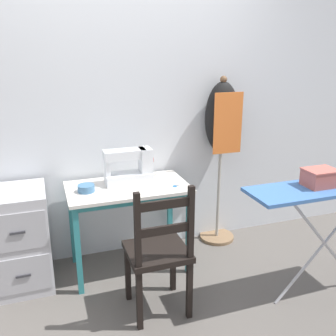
% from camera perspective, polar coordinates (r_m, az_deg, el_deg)
% --- Properties ---
extents(ground_plane, '(14.00, 14.00, 0.00)m').
position_cam_1_polar(ground_plane, '(3.02, -4.51, -17.26)').
color(ground_plane, '#5B5651').
extents(wall_back, '(10.00, 0.05, 2.55)m').
position_cam_1_polar(wall_back, '(3.09, -7.94, 9.15)').
color(wall_back, silver).
rests_on(wall_back, ground_plane).
extents(sewing_table, '(0.93, 0.53, 0.71)m').
position_cam_1_polar(sewing_table, '(2.94, -6.05, -4.68)').
color(sewing_table, silver).
rests_on(sewing_table, ground_plane).
extents(sewing_machine, '(0.38, 0.17, 0.30)m').
position_cam_1_polar(sewing_machine, '(2.95, -5.68, 0.14)').
color(sewing_machine, white).
rests_on(sewing_machine, sewing_table).
extents(fabric_bowl, '(0.12, 0.12, 0.05)m').
position_cam_1_polar(fabric_bowl, '(2.84, -12.37, -3.01)').
color(fabric_bowl, teal).
rests_on(fabric_bowl, sewing_table).
extents(scissors, '(0.12, 0.06, 0.01)m').
position_cam_1_polar(scissors, '(2.90, 1.46, -2.70)').
color(scissors, silver).
rests_on(scissors, sewing_table).
extents(thread_spool_near_machine, '(0.04, 0.04, 0.04)m').
position_cam_1_polar(thread_spool_near_machine, '(3.05, -1.91, -1.27)').
color(thread_spool_near_machine, silver).
rests_on(thread_spool_near_machine, sewing_table).
extents(wooden_chair, '(0.40, 0.38, 0.94)m').
position_cam_1_polar(wooden_chair, '(2.52, -1.44, -12.81)').
color(wooden_chair, black).
rests_on(wooden_chair, ground_plane).
extents(filing_cabinet, '(0.40, 0.48, 0.76)m').
position_cam_1_polar(filing_cabinet, '(3.03, -21.43, -10.00)').
color(filing_cabinet, '#B7B7BC').
rests_on(filing_cabinet, ground_plane).
extents(dress_form, '(0.32, 0.32, 1.51)m').
position_cam_1_polar(dress_form, '(3.30, 8.17, 6.15)').
color(dress_form, '#846647').
rests_on(dress_form, ground_plane).
extents(ironing_board, '(1.22, 0.33, 0.86)m').
position_cam_1_polar(ironing_board, '(2.76, 23.69, -3.29)').
color(ironing_board, '#3D6BAD').
rests_on(ironing_board, ground_plane).
extents(storage_box, '(0.21, 0.17, 0.12)m').
position_cam_1_polar(storage_box, '(2.67, 22.16, -1.35)').
color(storage_box, '#AD564C').
rests_on(storage_box, ironing_board).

